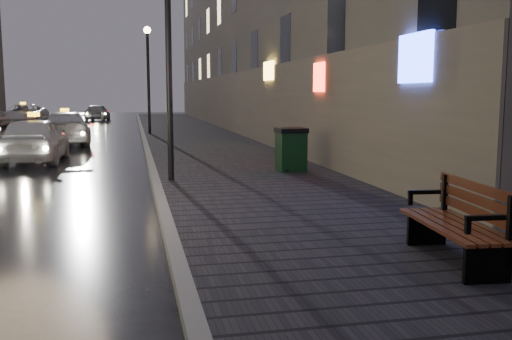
{
  "coord_description": "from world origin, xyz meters",
  "views": [
    {
      "loc": [
        1.0,
        -7.24,
        2.16
      ],
      "look_at": [
        3.06,
        2.24,
        0.85
      ],
      "focal_mm": 40.0,
      "sensor_mm": 36.0,
      "label": 1
    }
  ],
  "objects_px": {
    "taxi_near": "(35,139)",
    "car_far": "(97,113)",
    "lamp_near": "(168,34)",
    "bench": "(461,222)",
    "taxi_mid": "(65,128)",
    "lamp_far": "(148,66)",
    "trash_bin": "(291,149)",
    "taxi_far": "(24,115)"
  },
  "relations": [
    {
      "from": "lamp_near",
      "to": "car_far",
      "type": "height_order",
      "value": "lamp_near"
    },
    {
      "from": "bench",
      "to": "taxi_far",
      "type": "relative_size",
      "value": 0.38
    },
    {
      "from": "taxi_near",
      "to": "car_far",
      "type": "xyz_separation_m",
      "value": [
        0.34,
        27.8,
        -0.07
      ]
    },
    {
      "from": "lamp_far",
      "to": "lamp_near",
      "type": "bearing_deg",
      "value": -90.0
    },
    {
      "from": "taxi_far",
      "to": "bench",
      "type": "bearing_deg",
      "value": -67.52
    },
    {
      "from": "lamp_near",
      "to": "lamp_far",
      "type": "bearing_deg",
      "value": 90.0
    },
    {
      "from": "lamp_far",
      "to": "taxi_near",
      "type": "height_order",
      "value": "lamp_far"
    },
    {
      "from": "lamp_near",
      "to": "bench",
      "type": "bearing_deg",
      "value": -67.93
    },
    {
      "from": "lamp_near",
      "to": "bench",
      "type": "height_order",
      "value": "lamp_near"
    },
    {
      "from": "trash_bin",
      "to": "taxi_far",
      "type": "xyz_separation_m",
      "value": [
        -11.16,
        26.64,
        -0.0
      ]
    },
    {
      "from": "trash_bin",
      "to": "taxi_near",
      "type": "height_order",
      "value": "taxi_near"
    },
    {
      "from": "lamp_near",
      "to": "bench",
      "type": "relative_size",
      "value": 2.71
    },
    {
      "from": "taxi_far",
      "to": "trash_bin",
      "type": "bearing_deg",
      "value": -62.18
    },
    {
      "from": "lamp_near",
      "to": "taxi_mid",
      "type": "xyz_separation_m",
      "value": [
        -3.63,
        12.07,
        -2.79
      ]
    },
    {
      "from": "taxi_mid",
      "to": "car_far",
      "type": "bearing_deg",
      "value": -96.88
    },
    {
      "from": "lamp_near",
      "to": "taxi_far",
      "type": "distance_m",
      "value": 28.91
    },
    {
      "from": "lamp_near",
      "to": "lamp_far",
      "type": "xyz_separation_m",
      "value": [
        0.0,
        16.0,
        0.0
      ]
    },
    {
      "from": "lamp_far",
      "to": "bench",
      "type": "relative_size",
      "value": 2.71
    },
    {
      "from": "bench",
      "to": "trash_bin",
      "type": "relative_size",
      "value": 1.74
    },
    {
      "from": "trash_bin",
      "to": "taxi_near",
      "type": "xyz_separation_m",
      "value": [
        -7.04,
        4.71,
        -0.0
      ]
    },
    {
      "from": "lamp_near",
      "to": "taxi_mid",
      "type": "height_order",
      "value": "lamp_near"
    },
    {
      "from": "taxi_near",
      "to": "lamp_far",
      "type": "bearing_deg",
      "value": -109.42
    },
    {
      "from": "taxi_mid",
      "to": "taxi_far",
      "type": "bearing_deg",
      "value": -80.96
    },
    {
      "from": "lamp_near",
      "to": "taxi_far",
      "type": "relative_size",
      "value": 1.02
    },
    {
      "from": "lamp_far",
      "to": "bench",
      "type": "height_order",
      "value": "lamp_far"
    },
    {
      "from": "trash_bin",
      "to": "taxi_near",
      "type": "bearing_deg",
      "value": 144.72
    },
    {
      "from": "lamp_near",
      "to": "taxi_near",
      "type": "height_order",
      "value": "lamp_near"
    },
    {
      "from": "bench",
      "to": "taxi_near",
      "type": "distance_m",
      "value": 14.66
    },
    {
      "from": "lamp_near",
      "to": "lamp_far",
      "type": "relative_size",
      "value": 1.0
    },
    {
      "from": "lamp_far",
      "to": "taxi_mid",
      "type": "relative_size",
      "value": 1.1
    },
    {
      "from": "lamp_near",
      "to": "bench",
      "type": "distance_m",
      "value": 8.34
    },
    {
      "from": "trash_bin",
      "to": "taxi_far",
      "type": "bearing_deg",
      "value": 111.23
    },
    {
      "from": "lamp_far",
      "to": "taxi_mid",
      "type": "bearing_deg",
      "value": -132.71
    },
    {
      "from": "taxi_near",
      "to": "lamp_near",
      "type": "bearing_deg",
      "value": 125.22
    },
    {
      "from": "taxi_mid",
      "to": "car_far",
      "type": "xyz_separation_m",
      "value": [
        0.11,
        21.44,
        -0.05
      ]
    },
    {
      "from": "lamp_far",
      "to": "trash_bin",
      "type": "distance_m",
      "value": 15.57
    },
    {
      "from": "taxi_near",
      "to": "taxi_mid",
      "type": "distance_m",
      "value": 6.36
    },
    {
      "from": "taxi_near",
      "to": "taxi_far",
      "type": "relative_size",
      "value": 0.82
    },
    {
      "from": "lamp_near",
      "to": "car_far",
      "type": "distance_m",
      "value": 33.82
    },
    {
      "from": "bench",
      "to": "car_far",
      "type": "xyz_separation_m",
      "value": [
        -6.46,
        40.78,
        0.02
      ]
    },
    {
      "from": "lamp_far",
      "to": "trash_bin",
      "type": "xyz_separation_m",
      "value": [
        3.17,
        -14.99,
        -2.77
      ]
    },
    {
      "from": "taxi_far",
      "to": "lamp_near",
      "type": "bearing_deg",
      "value": -68.8
    }
  ]
}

